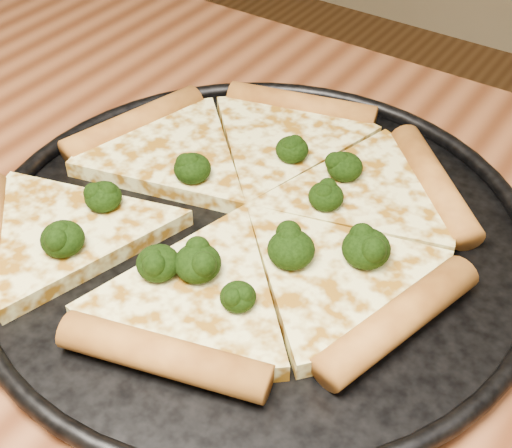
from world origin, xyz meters
The scene contains 3 objects.
pizza_pan centered at (-0.11, 0.14, 0.76)m, with size 0.42×0.42×0.02m.
pizza centered at (-0.13, 0.14, 0.77)m, with size 0.37×0.37×0.03m.
broccoli_florets centered at (-0.11, 0.12, 0.78)m, with size 0.22×0.21×0.03m.
Camera 1 is at (0.12, -0.20, 1.12)m, focal length 51.62 mm.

